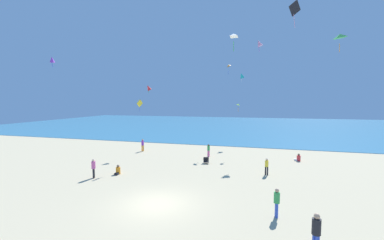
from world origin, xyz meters
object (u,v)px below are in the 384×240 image
(kite_purple, at_px, (52,60))
(person_4, at_px, (143,144))
(person_1, at_px, (316,231))
(person_2, at_px, (298,158))
(person_3, at_px, (267,165))
(kite_black, at_px, (295,9))
(kite_red, at_px, (149,88))
(kite_orange, at_px, (228,66))
(person_5, at_px, (277,201))
(person_0, at_px, (94,167))
(beach_chair_far_right, at_px, (206,161))
(kite_white, at_px, (234,35))
(person_7, at_px, (118,171))
(person_6, at_px, (209,149))
(kite_pink, at_px, (259,43))
(kite_teal, at_px, (242,75))
(kite_lime, at_px, (238,105))
(kite_yellow, at_px, (140,104))
(kite_green, at_px, (340,36))

(kite_purple, bearing_deg, person_4, 76.27)
(person_1, xyz_separation_m, person_2, (1.96, 16.25, -0.72))
(person_3, distance_m, kite_black, 12.50)
(person_4, bearing_deg, person_3, 62.77)
(person_1, xyz_separation_m, kite_red, (-15.21, 16.66, 6.91))
(person_3, xyz_separation_m, kite_orange, (-4.61, 11.16, 10.09))
(kite_red, bearing_deg, person_5, -44.59)
(person_0, bearing_deg, person_4, -111.19)
(beach_chair_far_right, relative_size, person_1, 0.40)
(kite_white, bearing_deg, person_7, 166.19)
(person_5, bearing_deg, person_3, -96.07)
(kite_white, bearing_deg, kite_orange, 97.55)
(kite_black, distance_m, kite_white, 6.86)
(person_6, xyz_separation_m, kite_red, (-7.73, 0.97, 7.10))
(person_4, height_order, kite_pink, kite_pink)
(person_2, xyz_separation_m, person_3, (-3.42, -5.83, 0.53))
(kite_teal, bearing_deg, kite_purple, -123.64)
(kite_lime, bearing_deg, kite_teal, 91.34)
(person_0, height_order, person_2, person_0)
(person_0, distance_m, kite_yellow, 7.32)
(person_1, height_order, person_2, person_1)
(kite_white, bearing_deg, kite_teal, 91.94)
(person_0, relative_size, kite_white, 1.43)
(person_4, xyz_separation_m, person_6, (8.52, -0.73, -0.06))
(kite_black, xyz_separation_m, kite_lime, (-4.62, 8.37, -7.35))
(person_0, xyz_separation_m, person_5, (13.80, -3.02, 0.00))
(beach_chair_far_right, distance_m, kite_green, 15.11)
(person_5, bearing_deg, beach_chair_far_right, -66.67)
(kite_black, distance_m, kite_pink, 11.21)
(person_2, xyz_separation_m, kite_white, (-5.82, -11.32, 9.97))
(kite_pink, bearing_deg, person_6, -137.38)
(kite_teal, xyz_separation_m, kite_purple, (-13.99, -21.02, -0.54))
(kite_teal, distance_m, kite_green, 20.29)
(person_0, relative_size, kite_black, 0.79)
(kite_white, bearing_deg, kite_lime, 92.35)
(kite_white, bearing_deg, kite_pink, 83.95)
(person_0, relative_size, person_5, 1.00)
(person_4, distance_m, kite_lime, 12.72)
(person_2, bearing_deg, kite_green, 111.79)
(person_7, bearing_deg, kite_pink, 134.88)
(kite_green, distance_m, kite_white, 7.39)
(kite_black, bearing_deg, person_7, -170.89)
(person_4, xyz_separation_m, kite_lime, (11.61, 1.55, 4.95))
(person_1, bearing_deg, kite_black, -116.18)
(kite_black, relative_size, kite_pink, 1.30)
(beach_chair_far_right, xyz_separation_m, person_6, (-0.33, 2.92, 0.53))
(beach_chair_far_right, xyz_separation_m, person_1, (7.15, -12.76, 0.72))
(person_7, xyz_separation_m, kite_orange, (7.68, 14.22, 10.62))
(person_6, bearing_deg, kite_black, 3.68)
(person_2, bearing_deg, kite_black, 90.97)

